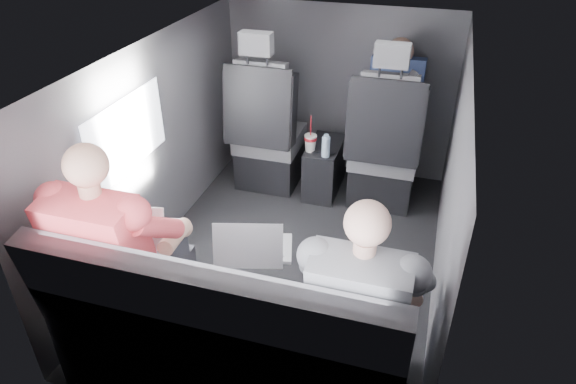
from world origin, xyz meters
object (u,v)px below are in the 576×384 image
(passenger_rear_left, at_px, (122,253))
(passenger_rear_right, at_px, (362,306))
(front_seat_left, at_px, (267,139))
(water_bottle, at_px, (326,146))
(rear_bench, at_px, (227,343))
(laptop_black, at_px, (375,277))
(laptop_silver, at_px, (255,247))
(passenger_front_right, at_px, (395,98))
(laptop_white, at_px, (145,230))
(front_seat_right, at_px, (384,155))
(soda_cup, at_px, (310,142))
(center_console, at_px, (324,168))

(passenger_rear_left, distance_m, passenger_rear_right, 1.13)
(front_seat_left, distance_m, passenger_rear_right, 2.09)
(front_seat_left, xyz_separation_m, water_bottle, (0.50, -0.14, 0.08))
(rear_bench, bearing_deg, laptop_black, 24.42)
(laptop_silver, height_order, laptop_black, laptop_silver)
(passenger_rear_left, bearing_deg, water_bottle, 70.42)
(front_seat_left, height_order, passenger_front_right, front_seat_left)
(laptop_white, bearing_deg, laptop_silver, 2.68)
(laptop_silver, distance_m, passenger_rear_right, 0.60)
(front_seat_right, height_order, laptop_white, front_seat_right)
(laptop_black, distance_m, passenger_rear_right, 0.18)
(soda_cup, distance_m, passenger_rear_left, 1.78)
(center_console, distance_m, laptop_silver, 1.68)
(center_console, height_order, passenger_rear_right, passenger_rear_right)
(front_seat_left, relative_size, passenger_front_right, 1.68)
(front_seat_right, height_order, rear_bench, front_seat_right)
(center_console, bearing_deg, front_seat_right, -5.07)
(passenger_rear_left, bearing_deg, rear_bench, -9.83)
(center_console, height_order, passenger_front_right, passenger_front_right)
(laptop_silver, bearing_deg, water_bottle, 89.44)
(laptop_black, height_order, passenger_front_right, passenger_front_right)
(laptop_silver, bearing_deg, passenger_front_right, 76.81)
(soda_cup, height_order, laptop_silver, laptop_silver)
(soda_cup, relative_size, water_bottle, 1.61)
(laptop_white, height_order, passenger_front_right, passenger_front_right)
(laptop_black, relative_size, passenger_front_right, 0.53)
(front_seat_left, distance_m, laptop_black, 1.95)
(laptop_silver, bearing_deg, passenger_rear_right, -22.17)
(center_console, xyz_separation_m, passenger_rear_right, (0.58, -1.85, 0.42))
(laptop_white, height_order, laptop_silver, laptop_white)
(front_seat_right, distance_m, laptop_black, 1.65)
(water_bottle, distance_m, passenger_rear_left, 1.78)
(passenger_rear_left, bearing_deg, passenger_front_right, 63.95)
(front_seat_right, bearing_deg, front_seat_left, 180.00)
(laptop_white, relative_size, laptop_black, 0.87)
(front_seat_left, relative_size, soda_cup, 4.51)
(soda_cup, bearing_deg, laptop_silver, -85.64)
(soda_cup, relative_size, laptop_silver, 0.76)
(water_bottle, distance_m, laptop_white, 1.59)
(front_seat_right, relative_size, center_console, 2.64)
(water_bottle, bearing_deg, passenger_front_right, 43.74)
(laptop_white, height_order, passenger_rear_right, passenger_rear_right)
(rear_bench, bearing_deg, laptop_white, 151.62)
(passenger_front_right, bearing_deg, center_console, -154.73)
(soda_cup, height_order, laptop_white, laptop_white)
(front_seat_right, height_order, soda_cup, front_seat_right)
(laptop_silver, bearing_deg, laptop_black, -4.43)
(passenger_rear_right, bearing_deg, passenger_rear_left, -179.95)
(soda_cup, xyz_separation_m, passenger_rear_right, (0.67, -1.71, 0.14))
(front_seat_left, relative_size, passenger_rear_left, 1.01)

